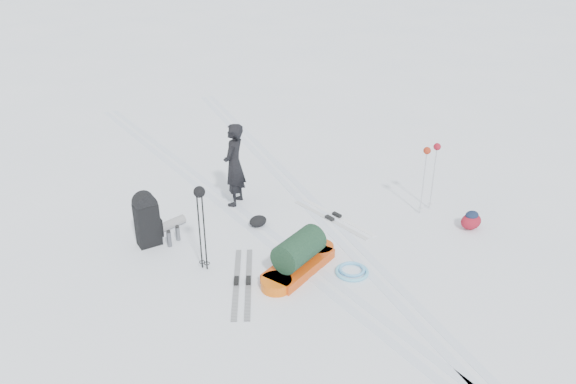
{
  "coord_description": "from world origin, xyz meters",
  "views": [
    {
      "loc": [
        -4.06,
        -7.07,
        5.14
      ],
      "look_at": [
        0.2,
        0.21,
        0.95
      ],
      "focal_mm": 35.0,
      "sensor_mm": 36.0,
      "label": 1
    }
  ],
  "objects_px": {
    "ski_poles_black": "(200,202)",
    "pulk_sled": "(299,257)",
    "skier": "(234,165)",
    "expedition_rucksack": "(150,219)"
  },
  "relations": [
    {
      "from": "ski_poles_black",
      "to": "pulk_sled",
      "type": "bearing_deg",
      "value": -31.0
    },
    {
      "from": "skier",
      "to": "ski_poles_black",
      "type": "xyz_separation_m",
      "value": [
        -1.42,
        -1.81,
        0.37
      ]
    },
    {
      "from": "skier",
      "to": "pulk_sled",
      "type": "height_order",
      "value": "skier"
    },
    {
      "from": "pulk_sled",
      "to": "expedition_rucksack",
      "type": "bearing_deg",
      "value": 107.08
    },
    {
      "from": "skier",
      "to": "ski_poles_black",
      "type": "relative_size",
      "value": 1.13
    },
    {
      "from": "pulk_sled",
      "to": "expedition_rucksack",
      "type": "xyz_separation_m",
      "value": [
        -1.75,
        2.03,
        0.21
      ]
    },
    {
      "from": "pulk_sled",
      "to": "ski_poles_black",
      "type": "bearing_deg",
      "value": 123.89
    },
    {
      "from": "pulk_sled",
      "to": "ski_poles_black",
      "type": "xyz_separation_m",
      "value": [
        -1.28,
        0.81,
        0.95
      ]
    },
    {
      "from": "expedition_rucksack",
      "to": "pulk_sled",
      "type": "bearing_deg",
      "value": -49.96
    },
    {
      "from": "skier",
      "to": "ski_poles_black",
      "type": "height_order",
      "value": "skier"
    }
  ]
}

